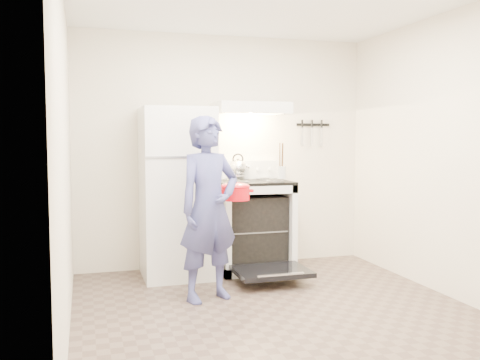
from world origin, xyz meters
name	(u,v)px	position (x,y,z in m)	size (l,w,h in m)	color
floor	(282,316)	(0.00, 0.00, 0.00)	(3.60, 3.60, 0.00)	brown
back_wall	(224,152)	(0.00, 1.80, 1.25)	(3.20, 0.02, 2.50)	beige
refrigerator	(177,193)	(-0.58, 1.45, 0.85)	(0.70, 0.70, 1.70)	silver
stove_body	(253,227)	(0.23, 1.48, 0.46)	(0.76, 0.65, 0.92)	silver
cooktop	(253,182)	(0.23, 1.48, 0.94)	(0.76, 0.65, 0.03)	black
backsplash	(245,170)	(0.23, 1.76, 1.05)	(0.76, 0.07, 0.20)	silver
oven_door	(272,271)	(0.23, 0.88, 0.12)	(0.70, 0.54, 0.04)	black
oven_rack	(253,229)	(0.23, 1.48, 0.44)	(0.60, 0.52, 0.01)	slate
range_hood	(251,108)	(0.23, 1.55, 1.71)	(0.76, 0.50, 0.12)	silver
knife_strip	(313,125)	(1.05, 1.79, 1.55)	(0.40, 0.02, 0.03)	black
pizza_stone	(258,228)	(0.26, 1.40, 0.45)	(0.30, 0.30, 0.02)	#947356
tea_kettle	(238,167)	(0.13, 1.69, 1.09)	(0.23, 0.19, 0.28)	silver
utensil_jar	(282,172)	(0.48, 1.29, 1.05)	(0.09, 0.09, 0.13)	silver
person	(209,209)	(-0.45, 0.58, 0.79)	(0.58, 0.38, 1.59)	navy
dutch_oven	(235,193)	(-0.12, 0.93, 0.88)	(0.34, 0.27, 0.23)	#BE0711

